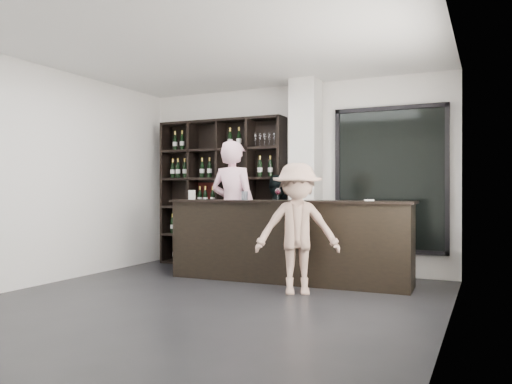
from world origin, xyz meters
The scene contains 12 objects.
floor centered at (0.00, 0.00, -0.01)m, with size 5.00×5.50×0.01m, color black.
wine_shelf centered at (-1.15, 2.57, 1.20)m, with size 2.20×0.35×2.40m, color black, non-canonical shape.
structural_column centered at (0.35, 2.47, 1.45)m, with size 0.40×0.40×2.90m, color silver.
glass_panel centered at (1.55, 2.69, 1.40)m, with size 1.60×0.08×2.10m.
tasting_counter centered at (0.35, 1.75, 0.56)m, with size 3.37×0.70×1.11m.
taster_pink centered at (-0.55, 1.85, 0.99)m, with size 0.72×0.47×1.97m, color #FFBFD2.
taster_black centered at (-0.10, 2.40, 0.74)m, with size 0.72×0.56×1.48m, color black.
customer centered at (0.75, 1.05, 0.79)m, with size 1.02×0.58×1.58m, color tan.
wine_glass centered at (0.25, 1.62, 1.20)m, with size 0.08×0.08×0.19m, color white, non-canonical shape.
spit_cup centered at (-0.30, 1.73, 1.17)m, with size 0.09×0.09×0.12m, color #9FABBC.
napkin_stack centered at (1.44, 1.83, 1.12)m, with size 0.12×0.12×0.02m, color white.
card_stand centered at (-1.13, 1.65, 1.18)m, with size 0.09×0.05×0.14m, color white.
Camera 1 is at (2.86, -4.59, 1.25)m, focal length 35.00 mm.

